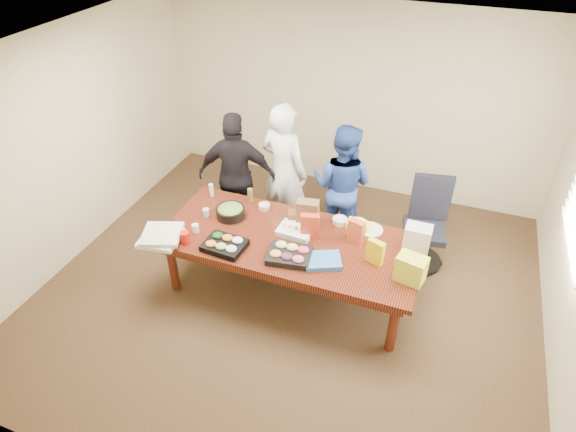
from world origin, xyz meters
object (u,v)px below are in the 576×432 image
at_px(conference_table, 290,265).
at_px(person_center, 284,171).
at_px(sheet_cake, 295,231).
at_px(office_chair, 425,228).
at_px(person_right, 342,185).
at_px(salad_bowl, 231,212).

bearing_deg(conference_table, person_center, 114.15).
bearing_deg(conference_table, sheet_cake, 81.20).
bearing_deg(person_center, office_chair, -167.09).
bearing_deg(person_right, person_center, 12.42).
height_order(person_center, sheet_cake, person_center).
xyz_separation_m(person_right, salad_bowl, (-1.04, -1.00, -0.00)).
distance_m(conference_table, salad_bowl, 0.91).
relative_size(office_chair, sheet_cake, 2.93).
xyz_separation_m(conference_table, office_chair, (1.32, 1.00, 0.17)).
relative_size(conference_table, person_right, 1.73).
bearing_deg(office_chair, person_center, 167.63).
xyz_separation_m(office_chair, person_right, (-1.07, 0.15, 0.26)).
relative_size(office_chair, salad_bowl, 3.29).
relative_size(person_right, salad_bowl, 4.87).
relative_size(person_center, salad_bowl, 5.45).
distance_m(office_chair, person_right, 1.11).
height_order(conference_table, person_right, person_right).
height_order(person_center, salad_bowl, person_center).
relative_size(person_center, sheet_cake, 4.86).
bearing_deg(person_center, sheet_cake, 132.66).
bearing_deg(sheet_cake, office_chair, 37.57).
distance_m(person_center, salad_bowl, 0.97).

